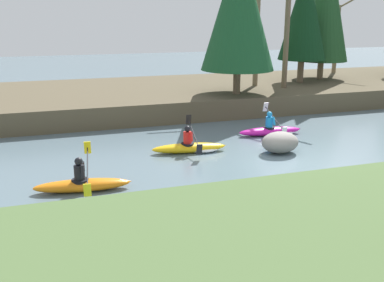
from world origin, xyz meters
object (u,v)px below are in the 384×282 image
(kayaker_trailing, at_px, (83,183))
(boulder_midstream, at_px, (280,142))
(kayaker_middle, at_px, (192,147))
(kayaker_lead, at_px, (272,130))

(kayaker_trailing, distance_m, boulder_midstream, 7.29)
(kayaker_middle, xyz_separation_m, kayaker_trailing, (-4.11, -2.59, 0.02))
(boulder_midstream, bearing_deg, kayaker_lead, 68.08)
(kayaker_middle, distance_m, boulder_midstream, 3.20)
(kayaker_lead, height_order, kayaker_trailing, same)
(kayaker_lead, distance_m, boulder_midstream, 2.52)
(kayaker_lead, height_order, kayaker_middle, same)
(kayaker_middle, xyz_separation_m, boulder_midstream, (3.02, -1.05, 0.19))
(kayaker_lead, bearing_deg, kayaker_trailing, -150.74)
(kayaker_middle, bearing_deg, kayaker_trailing, -141.37)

